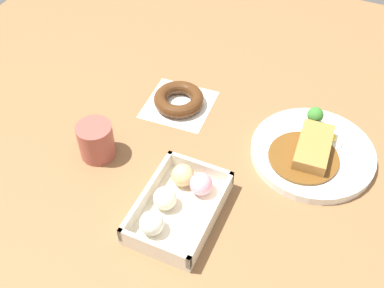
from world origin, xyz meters
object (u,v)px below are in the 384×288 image
(coffee_mug, at_px, (96,141))
(curry_plate, at_px, (312,151))
(chocolate_ring_donut, at_px, (179,100))
(donut_box, at_px, (178,204))

(coffee_mug, bearing_deg, curry_plate, 113.26)
(curry_plate, xyz_separation_m, chocolate_ring_donut, (-0.03, -0.31, 0.00))
(donut_box, relative_size, chocolate_ring_donut, 1.31)
(curry_plate, height_order, donut_box, curry_plate)
(curry_plate, distance_m, chocolate_ring_donut, 0.31)
(donut_box, distance_m, chocolate_ring_donut, 0.29)
(donut_box, bearing_deg, curry_plate, 140.87)
(curry_plate, bearing_deg, coffee_mug, -66.74)
(curry_plate, distance_m, coffee_mug, 0.43)
(donut_box, xyz_separation_m, coffee_mug, (-0.06, -0.21, 0.02))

